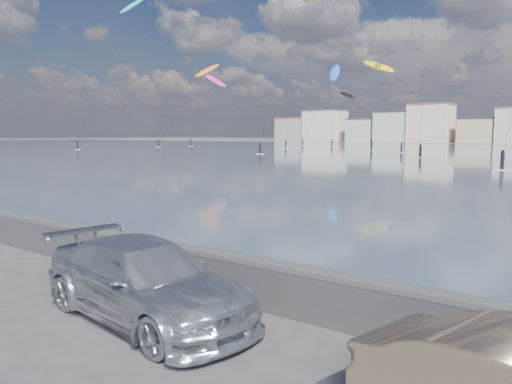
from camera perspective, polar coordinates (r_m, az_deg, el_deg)
ground at (r=10.13m, az=-18.89°, el=-14.24°), size 700.00×700.00×0.00m
seawall at (r=11.61m, az=-7.89°, el=-8.23°), size 400.00×0.36×1.08m
car_silver at (r=9.94m, az=-12.52°, el=-9.87°), size 5.41×2.79×1.50m
kitesurfer_7 at (r=118.52m, az=13.75°, el=13.70°), size 10.05×12.91×21.01m
kitesurfer_10 at (r=141.12m, az=-5.70°, el=13.52°), size 6.21×19.81×23.34m
kitesurfer_12 at (r=128.54m, az=-13.97°, el=19.84°), size 3.48×20.14×36.72m
kitesurfer_13 at (r=149.65m, az=-4.70°, el=12.46°), size 8.52×11.71×21.56m
kitesurfer_15 at (r=152.02m, az=8.95°, el=13.25°), size 6.52×17.97×24.49m
kitesurfer_16 at (r=149.30m, az=10.40°, el=10.79°), size 6.35×21.19×15.78m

